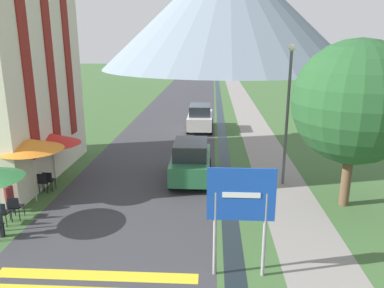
% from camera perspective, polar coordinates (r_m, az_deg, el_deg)
% --- Properties ---
extents(ground_plane, '(160.00, 160.00, 0.00)m').
position_cam_1_polar(ground_plane, '(24.97, 1.85, 1.37)').
color(ground_plane, '#3D6033').
extents(road, '(6.40, 60.00, 0.01)m').
position_cam_1_polar(road, '(34.88, -1.89, 5.42)').
color(road, '#38383D').
rests_on(road, ground_plane).
extents(footpath, '(2.20, 60.00, 0.01)m').
position_cam_1_polar(footpath, '(34.88, 8.19, 5.27)').
color(footpath, gray).
rests_on(footpath, ground_plane).
extents(drainage_channel, '(0.60, 60.00, 0.00)m').
position_cam_1_polar(drainage_channel, '(34.75, 4.23, 5.34)').
color(drainage_channel, black).
rests_on(drainage_channel, ground_plane).
extents(mountain_distant, '(56.04, 56.04, 25.61)m').
position_cam_1_polar(mountain_distant, '(87.92, 5.48, 19.76)').
color(mountain_distant, slate).
rests_on(mountain_distant, ground_plane).
extents(road_sign, '(1.74, 0.11, 3.03)m').
position_cam_1_polar(road_sign, '(9.72, 7.45, -9.34)').
color(road_sign, gray).
rests_on(road_sign, ground_plane).
extents(parked_car_near, '(1.79, 3.87, 1.82)m').
position_cam_1_polar(parked_car_near, '(16.73, -0.17, -2.52)').
color(parked_car_near, '#28663D').
rests_on(parked_car_near, ground_plane).
extents(parked_car_far, '(1.76, 4.00, 1.82)m').
position_cam_1_polar(parked_car_far, '(26.14, 1.25, 4.06)').
color(parked_car_far, silver).
rests_on(parked_car_far, ground_plane).
extents(cafe_chair_near_left, '(0.40, 0.40, 0.85)m').
position_cam_1_polar(cafe_chair_near_left, '(14.30, -27.00, -9.19)').
color(cafe_chair_near_left, black).
rests_on(cafe_chair_near_left, ground_plane).
extents(cafe_chair_far_right, '(0.40, 0.40, 0.85)m').
position_cam_1_polar(cafe_chair_far_right, '(16.60, -21.70, -5.25)').
color(cafe_chair_far_right, black).
rests_on(cafe_chair_far_right, ground_plane).
extents(cafe_chair_near_right, '(0.40, 0.40, 0.85)m').
position_cam_1_polar(cafe_chair_near_right, '(14.59, -25.36, -8.50)').
color(cafe_chair_near_right, black).
rests_on(cafe_chair_near_right, ground_plane).
extents(cafe_chair_far_left, '(0.40, 0.40, 0.85)m').
position_cam_1_polar(cafe_chair_far_left, '(16.68, -21.03, -5.07)').
color(cafe_chair_far_left, black).
rests_on(cafe_chair_far_left, ground_plane).
extents(cafe_umbrella_middle_orange, '(2.46, 2.46, 2.50)m').
position_cam_1_polar(cafe_umbrella_middle_orange, '(15.40, -23.45, -0.06)').
color(cafe_umbrella_middle_orange, '#B7B2A8').
rests_on(cafe_umbrella_middle_orange, ground_plane).
extents(cafe_umbrella_rear_red, '(2.49, 2.49, 2.16)m').
position_cam_1_polar(cafe_umbrella_rear_red, '(17.51, -20.62, 0.76)').
color(cafe_umbrella_rear_red, '#B7B2A8').
rests_on(cafe_umbrella_rear_red, ground_plane).
extents(person_seated_near, '(0.32, 0.32, 1.22)m').
position_cam_1_polar(person_seated_near, '(15.20, -26.11, -7.00)').
color(person_seated_near, '#282833').
rests_on(person_seated_near, ground_plane).
extents(person_seated_far, '(0.32, 0.32, 1.19)m').
position_cam_1_polar(person_seated_far, '(16.56, -24.10, -5.02)').
color(person_seated_far, '#282833').
rests_on(person_seated_far, ground_plane).
extents(streetlamp, '(0.28, 0.28, 5.94)m').
position_cam_1_polar(streetlamp, '(16.14, 14.41, 5.69)').
color(streetlamp, '#515156').
rests_on(streetlamp, ground_plane).
extents(tree_by_path, '(4.47, 4.47, 6.19)m').
position_cam_1_polar(tree_by_path, '(14.60, 23.60, 5.81)').
color(tree_by_path, brown).
rests_on(tree_by_path, ground_plane).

